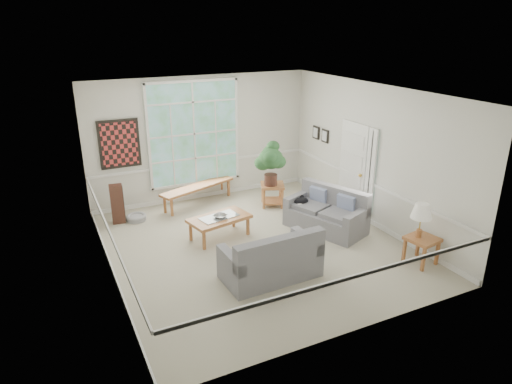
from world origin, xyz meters
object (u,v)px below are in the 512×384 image
loveseat_right (326,210)px  loveseat_front (270,254)px  side_table (421,250)px  end_table (272,195)px  coffee_table (220,227)px

loveseat_right → loveseat_front: (-1.93, -1.18, 0.00)m
side_table → loveseat_front: bearing=163.7°
loveseat_right → side_table: (0.75, -1.96, -0.19)m
loveseat_front → end_table: 3.27m
end_table → side_table: size_ratio=1.04×
coffee_table → side_table: 3.90m
loveseat_front → side_table: size_ratio=3.18×
coffee_table → end_table: end_table is taller
loveseat_front → coffee_table: (-0.22, 1.81, -0.22)m
end_table → side_table: bearing=-72.9°
loveseat_right → loveseat_front: loveseat_front is taller
end_table → loveseat_front: bearing=-118.4°
loveseat_front → end_table: bearing=59.5°
loveseat_front → side_table: bearing=-18.3°
coffee_table → side_table: bearing=-53.9°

